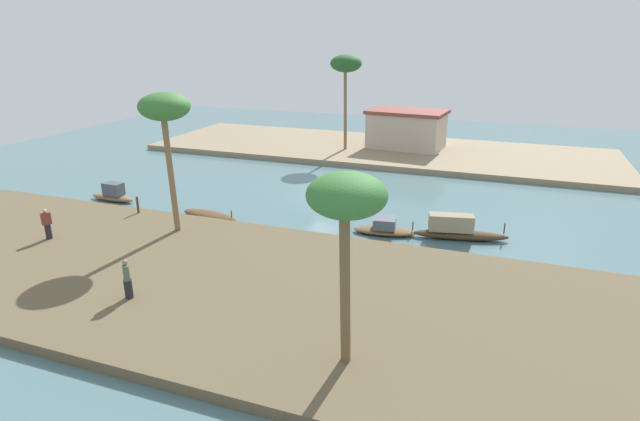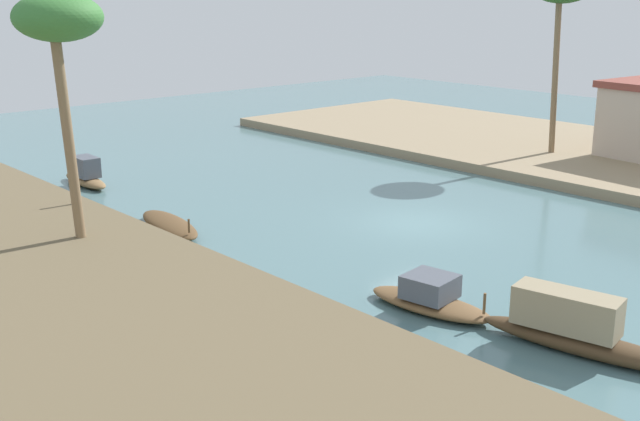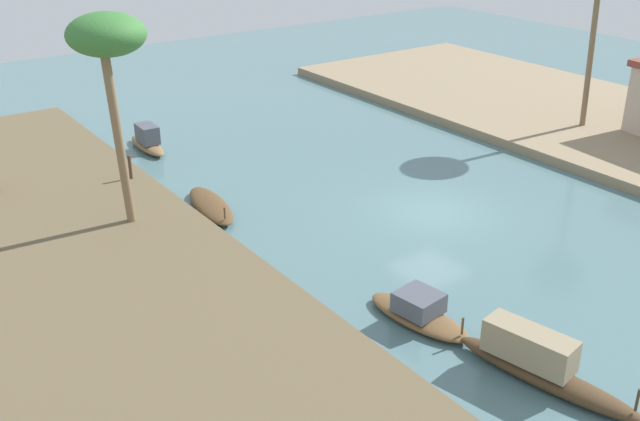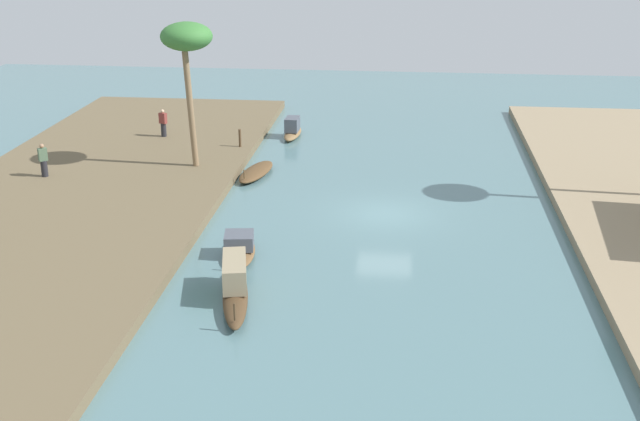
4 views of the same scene
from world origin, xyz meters
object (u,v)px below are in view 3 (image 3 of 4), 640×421
object	(u,v)px
mooring_post	(130,167)
palm_tree_left_near	(107,41)
sampan_upstream_small	(539,363)
sampan_with_tall_canopy	(211,205)
sampan_downstream_large	(147,141)
sampan_with_red_awning	(419,312)

from	to	relation	value
mooring_post	palm_tree_left_near	distance (m)	7.26
sampan_upstream_small	mooring_post	xyz separation A→B (m)	(-18.02, -3.44, 0.39)
sampan_with_tall_canopy	mooring_post	size ratio (longest dim) A/B	4.04
sampan_downstream_large	palm_tree_left_near	xyz separation A→B (m)	(7.82, -4.11, 6.42)
sampan_downstream_large	mooring_post	size ratio (longest dim) A/B	3.37
sampan_upstream_small	sampan_downstream_large	size ratio (longest dim) A/B	1.52
sampan_upstream_small	mooring_post	bearing A→B (deg)	179.19
sampan_upstream_small	palm_tree_left_near	world-z (taller)	palm_tree_left_near
palm_tree_left_near	sampan_downstream_large	bearing A→B (deg)	152.29
sampan_with_tall_canopy	sampan_upstream_small	bearing A→B (deg)	17.12
mooring_post	sampan_with_red_awning	bearing A→B (deg)	11.21
sampan_with_tall_canopy	mooring_post	distance (m)	4.22
sampan_with_red_awning	sampan_with_tall_canopy	world-z (taller)	sampan_with_red_awning
mooring_post	palm_tree_left_near	xyz separation A→B (m)	(3.84, -1.69, 5.93)
sampan_with_red_awning	sampan_downstream_large	size ratio (longest dim) A/B	1.06
mooring_post	sampan_upstream_small	bearing A→B (deg)	10.80
sampan_with_red_awning	palm_tree_left_near	distance (m)	13.08
sampan_with_tall_canopy	palm_tree_left_near	world-z (taller)	palm_tree_left_near
sampan_downstream_large	sampan_with_tall_canopy	world-z (taller)	sampan_downstream_large
sampan_with_tall_canopy	mooring_post	bearing A→B (deg)	-147.56
sampan_with_red_awning	sampan_upstream_small	distance (m)	3.84
sampan_with_red_awning	sampan_downstream_large	world-z (taller)	sampan_downstream_large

